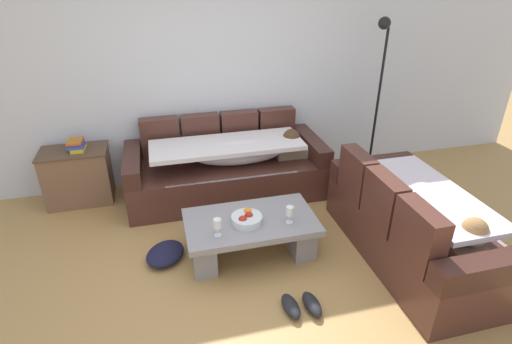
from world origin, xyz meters
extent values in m
plane|color=#AD8349|center=(0.00, 0.00, 0.00)|extent=(14.00, 14.00, 0.00)
cube|color=silver|center=(0.00, 2.15, 1.35)|extent=(9.00, 0.10, 2.70)
cube|color=#4A2820|center=(0.16, 1.60, 0.21)|extent=(2.26, 0.92, 0.42)
cube|color=#4A2820|center=(-0.55, 1.98, 0.65)|extent=(0.45, 0.16, 0.46)
cube|color=#4A2820|center=(-0.08, 1.98, 0.65)|extent=(0.45, 0.16, 0.46)
cube|color=#4A2820|center=(0.40, 1.98, 0.65)|extent=(0.45, 0.16, 0.46)
cube|color=#4A2820|center=(0.87, 1.98, 0.65)|extent=(0.45, 0.16, 0.46)
cube|color=#3B201A|center=(-0.88, 1.60, 0.52)|extent=(0.18, 0.92, 0.20)
cube|color=#3B201A|center=(1.20, 1.60, 0.52)|extent=(0.18, 0.92, 0.20)
cube|color=gray|center=(0.93, 1.59, 0.47)|extent=(0.36, 0.28, 0.11)
sphere|color=tan|center=(0.93, 1.55, 0.64)|extent=(0.21, 0.21, 0.21)
sphere|color=#4C331E|center=(0.93, 1.55, 0.67)|extent=(0.20, 0.20, 0.20)
ellipsoid|color=silver|center=(0.31, 1.55, 0.56)|extent=(1.10, 0.44, 0.28)
cube|color=silver|center=(0.16, 1.53, 0.66)|extent=(1.70, 0.60, 0.05)
cube|color=silver|center=(0.16, 1.16, 0.23)|extent=(1.44, 0.04, 0.38)
cube|color=#4A2820|center=(1.63, 0.03, 0.21)|extent=(0.92, 1.86, 0.42)
cube|color=#4A2820|center=(1.25, -0.47, 0.65)|extent=(0.16, 0.47, 0.46)
cube|color=#4A2820|center=(1.25, 0.03, 0.65)|extent=(0.16, 0.47, 0.46)
cube|color=#4A2820|center=(1.25, 0.53, 0.65)|extent=(0.16, 0.47, 0.46)
cube|color=#3B201A|center=(1.63, -0.81, 0.52)|extent=(0.92, 0.18, 0.20)
cube|color=#3B201A|center=(1.63, 0.87, 0.52)|extent=(0.92, 0.18, 0.20)
cube|color=gray|center=(1.64, -0.54, 0.47)|extent=(0.28, 0.36, 0.11)
sphere|color=beige|center=(1.68, -0.54, 0.64)|extent=(0.21, 0.21, 0.21)
sphere|color=#9E7042|center=(1.68, -0.54, 0.67)|extent=(0.20, 0.20, 0.20)
ellipsoid|color=silver|center=(1.68, 0.08, 0.56)|extent=(0.44, 0.94, 0.28)
cube|color=silver|center=(1.70, 0.03, 0.66)|extent=(0.60, 1.38, 0.05)
cube|color=silver|center=(2.07, 0.03, 0.23)|extent=(0.04, 1.17, 0.38)
cube|color=gray|center=(0.16, 0.43, 0.35)|extent=(1.20, 0.68, 0.06)
cube|color=gray|center=(-0.30, 0.43, 0.16)|extent=(0.20, 0.54, 0.32)
cube|color=gray|center=(0.62, 0.43, 0.16)|extent=(0.20, 0.54, 0.32)
cylinder|color=silver|center=(0.12, 0.39, 0.42)|extent=(0.28, 0.28, 0.07)
sphere|color=#AA281B|center=(0.07, 0.35, 0.44)|extent=(0.08, 0.08, 0.08)
sphere|color=#AA2018|center=(0.14, 0.40, 0.44)|extent=(0.08, 0.08, 0.08)
sphere|color=orange|center=(0.15, 0.47, 0.44)|extent=(0.08, 0.08, 0.08)
cylinder|color=silver|center=(-0.17, 0.26, 0.38)|extent=(0.06, 0.06, 0.01)
cylinder|color=silver|center=(-0.17, 0.26, 0.42)|extent=(0.01, 0.01, 0.07)
cylinder|color=silver|center=(-0.17, 0.26, 0.50)|extent=(0.07, 0.07, 0.08)
cylinder|color=silver|center=(0.49, 0.30, 0.38)|extent=(0.06, 0.06, 0.01)
cylinder|color=silver|center=(0.49, 0.30, 0.42)|extent=(0.01, 0.01, 0.07)
cylinder|color=silver|center=(0.49, 0.30, 0.50)|extent=(0.07, 0.07, 0.08)
cube|color=brown|center=(-1.51, 1.85, 0.31)|extent=(0.70, 0.42, 0.62)
cube|color=#513929|center=(-1.51, 1.85, 0.63)|extent=(0.72, 0.44, 0.02)
cube|color=gold|center=(-1.44, 1.84, 0.66)|extent=(0.15, 0.22, 0.04)
cube|color=#2D569E|center=(-1.45, 1.84, 0.69)|extent=(0.18, 0.18, 0.03)
cube|color=#72337F|center=(-1.46, 1.85, 0.72)|extent=(0.17, 0.18, 0.03)
cube|color=#B76623|center=(-1.46, 1.86, 0.74)|extent=(0.16, 0.21, 0.02)
cylinder|color=black|center=(2.11, 1.75, 0.01)|extent=(0.28, 0.28, 0.02)
cylinder|color=black|center=(2.11, 1.75, 0.92)|extent=(0.03, 0.03, 1.80)
sphere|color=black|center=(1.99, 1.65, 1.88)|extent=(0.14, 0.14, 0.14)
ellipsoid|color=black|center=(0.30, -0.35, 0.04)|extent=(0.14, 0.28, 0.09)
ellipsoid|color=black|center=(0.47, -0.37, 0.04)|extent=(0.14, 0.28, 0.09)
ellipsoid|color=#191933|center=(-0.63, 0.54, 0.06)|extent=(0.49, 0.51, 0.12)
camera|label=1|loc=(-0.54, -2.54, 2.45)|focal=28.14mm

